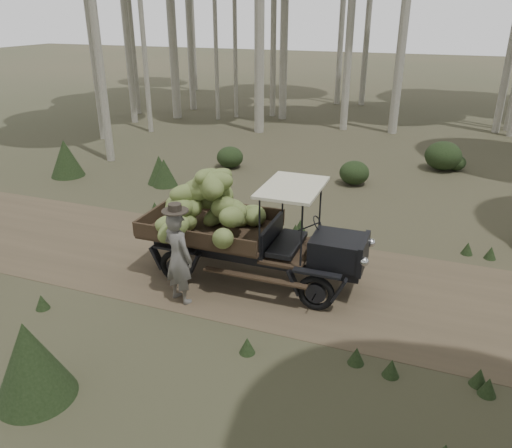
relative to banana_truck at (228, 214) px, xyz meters
The scene contains 5 objects.
ground 2.24m from the banana_truck, ahead, with size 120.00×120.00×0.00m, color #473D2B.
dirt_track 2.24m from the banana_truck, ahead, with size 70.00×4.00×0.01m, color brown.
banana_truck is the anchor object (origin of this frame).
farmer 1.48m from the banana_truck, 108.16° to the right, with size 0.79×0.65×2.02m.
undergrowth 2.51m from the banana_truck, 18.29° to the right, with size 21.42×19.37×1.32m.
Camera 1 is at (2.14, -8.90, 5.26)m, focal length 35.00 mm.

